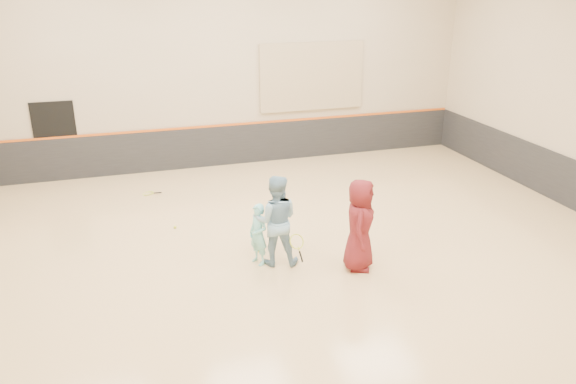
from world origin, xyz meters
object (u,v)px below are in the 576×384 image
object	(u,v)px
instructor	(276,220)
spare_racket	(148,192)
girl	(258,234)
young_man	(360,225)

from	to	relation	value
instructor	spare_racket	xyz separation A→B (m)	(-2.15, 4.57, -0.85)
instructor	girl	bearing A→B (deg)	2.19
girl	spare_racket	world-z (taller)	girl
girl	spare_racket	distance (m)	4.87
girl	spare_racket	bearing A→B (deg)	177.06
instructor	young_man	distance (m)	1.60
girl	young_man	bearing A→B (deg)	42.57
young_man	spare_racket	world-z (taller)	young_man
spare_racket	instructor	bearing A→B (deg)	-64.79
girl	instructor	size ratio (longest dim) A/B	0.68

